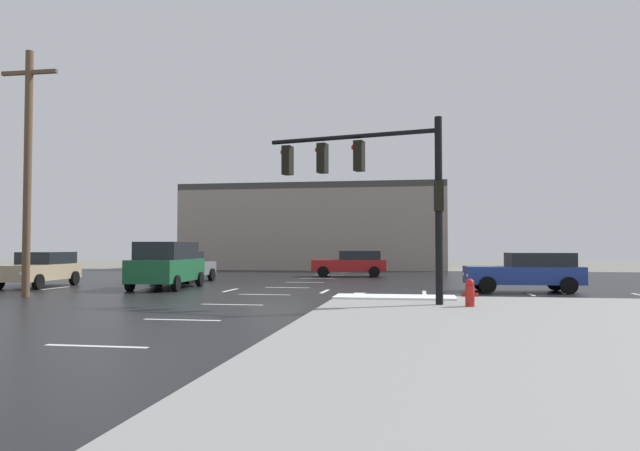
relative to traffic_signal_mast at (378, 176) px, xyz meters
The scene contains 13 objects.
ground_plane 8.36m from the traffic_signal_mast, 128.52° to the left, with size 120.00×120.00×0.00m, color slate.
road_asphalt 8.36m from the traffic_signal_mast, 128.52° to the left, with size 44.00×44.00×0.02m, color black.
snow_strip_curbside 4.24m from the traffic_signal_mast, 76.17° to the left, with size 4.00×1.60×0.06m, color white.
lane_markings 6.80m from the traffic_signal_mast, 127.63° to the left, with size 36.15×36.15×0.01m.
traffic_signal_mast is the anchor object (origin of this frame).
fire_hydrant 4.45m from the traffic_signal_mast, 17.65° to the right, with size 0.48×0.26×0.79m.
strip_building_background 31.73m from the traffic_signal_mast, 103.24° to the left, with size 21.17×8.00×6.88m.
sedan_tan 17.37m from the traffic_signal_mast, 157.69° to the left, with size 2.28×4.63×1.58m.
sedan_blue 9.28m from the traffic_signal_mast, 50.84° to the left, with size 4.62×2.24×1.58m.
sedan_red 18.64m from the traffic_signal_mast, 98.94° to the left, with size 4.67×2.39×1.58m.
sedan_grey 15.57m from the traffic_signal_mast, 134.83° to the left, with size 2.10×4.57×1.58m.
suv_green 11.90m from the traffic_signal_mast, 146.69° to the left, with size 2.43×4.94×2.03m.
utility_pole_mid 12.94m from the traffic_signal_mast, behind, with size 2.20×0.28×9.04m.
Camera 1 is at (5.83, -24.16, 1.83)m, focal length 33.66 mm.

